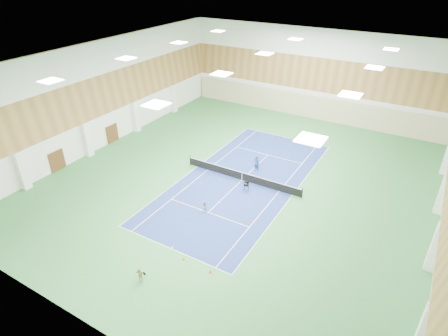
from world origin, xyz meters
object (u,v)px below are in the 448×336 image
(tennis_net, at_px, (242,176))
(coach, at_px, (257,163))
(child_court, at_px, (205,207))
(ball_cart, at_px, (246,187))
(child_apron, at_px, (140,275))

(tennis_net, bearing_deg, coach, 82.10)
(coach, bearing_deg, child_court, 91.02)
(child_court, xyz_separation_m, ball_cart, (1.53, 5.04, -0.14))
(tennis_net, relative_size, coach, 7.43)
(tennis_net, bearing_deg, ball_cart, -49.03)
(child_court, distance_m, ball_cart, 5.27)
(tennis_net, xyz_separation_m, coach, (0.36, 2.61, 0.31))
(tennis_net, height_order, child_apron, child_apron)
(tennis_net, xyz_separation_m, ball_cart, (1.25, -1.44, -0.13))
(child_apron, bearing_deg, child_court, 69.95)
(coach, bearing_deg, tennis_net, 87.17)
(child_apron, relative_size, ball_cart, 1.41)
(coach, xyz_separation_m, ball_cart, (0.88, -4.04, -0.44))
(coach, bearing_deg, child_apron, 94.57)
(tennis_net, distance_m, ball_cart, 1.91)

